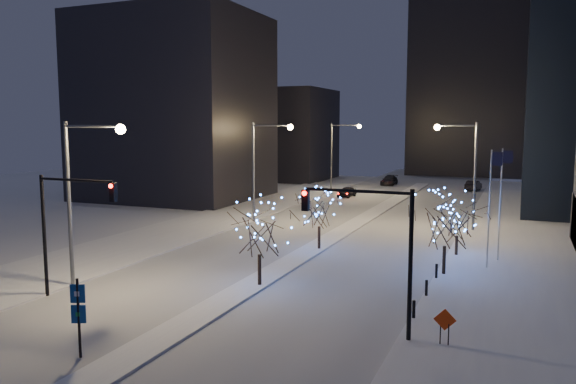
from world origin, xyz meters
The scene contains 25 objects.
ground centered at (0.00, 0.00, 0.00)m, with size 160.00×160.00×0.00m, color silver.
road centered at (0.00, 35.00, 0.01)m, with size 20.00×130.00×0.02m, color #B2B7C2.
median centered at (0.00, 30.00, 0.07)m, with size 2.00×80.00×0.15m, color silver.
east_sidewalk centered at (15.00, 20.00, 0.07)m, with size 10.00×90.00×0.15m, color silver.
west_sidewalk centered at (-14.00, 20.00, 0.07)m, with size 8.00×90.00×0.15m, color silver.
filler_west_near centered at (-28.00, 40.00, 12.00)m, with size 22.00×18.00×24.00m, color black.
filler_west_far centered at (-26.00, 70.00, 8.00)m, with size 18.00×16.00×16.00m, color black.
horizon_block centered at (6.00, 92.00, 21.00)m, with size 24.00×14.00×42.00m, color black.
street_lamp_w_near centered at (-8.94, 2.00, 6.50)m, with size 4.40×0.56×10.00m.
street_lamp_w_mid centered at (-8.94, 27.00, 6.50)m, with size 4.40×0.56×10.00m.
street_lamp_w_far centered at (-8.94, 52.00, 6.50)m, with size 4.40×0.56×10.00m.
street_lamp_east centered at (10.08, 30.00, 6.45)m, with size 3.90×0.56×10.00m.
traffic_signal_west centered at (-8.44, 0.00, 4.76)m, with size 5.26×0.43×7.00m.
traffic_signal_east centered at (8.94, 1.00, 4.76)m, with size 5.26×0.43×7.00m.
flagpoles centered at (13.37, 17.25, 4.80)m, with size 1.35×2.60×8.00m.
bollards centered at (10.20, 10.00, 0.60)m, with size 0.16×12.16×0.90m.
car_near centered at (-6.84, 49.29, 0.70)m, with size 1.65×4.10×1.40m, color black.
car_mid centered at (8.42, 63.72, 0.76)m, with size 1.60×4.59×1.51m, color black.
car_far centered at (-4.88, 66.69, 0.75)m, with size 2.09×5.15×1.49m, color #212227.
holiday_tree_median_near centered at (0.50, 6.35, 3.63)m, with size 4.60×4.60×5.42m.
holiday_tree_median_far centered at (0.50, 17.16, 3.30)m, with size 4.29×4.29×4.85m.
holiday_tree_plaza_near centered at (10.50, 13.22, 3.59)m, with size 5.68×5.68×5.38m.
holiday_tree_plaza_far centered at (10.67, 19.10, 2.91)m, with size 3.70×3.70×4.37m.
wayfinding_sign centered at (-2.00, -6.00, 2.11)m, with size 0.59×0.31×3.44m.
construction_sign centered at (12.06, 1.03, 1.13)m, with size 0.99×0.11×1.63m.
Camera 1 is at (14.84, -23.58, 9.81)m, focal length 35.00 mm.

